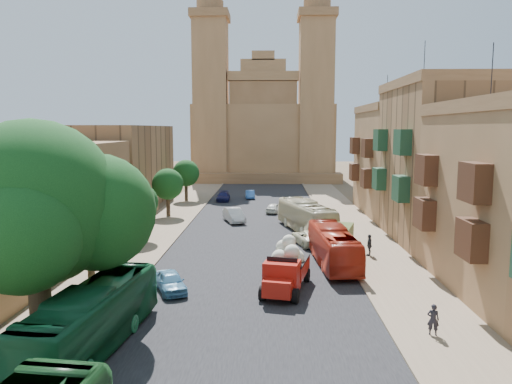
# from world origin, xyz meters

# --- Properties ---
(ground) EXTENTS (260.00, 260.00, 0.00)m
(ground) POSITION_xyz_m (0.00, 0.00, 0.00)
(ground) COLOR brown
(road_surface) EXTENTS (14.00, 140.00, 0.01)m
(road_surface) POSITION_xyz_m (0.00, 30.00, 0.01)
(road_surface) COLOR black
(road_surface) RESTS_ON ground
(sidewalk_east) EXTENTS (5.00, 140.00, 0.01)m
(sidewalk_east) POSITION_xyz_m (9.50, 30.00, 0.01)
(sidewalk_east) COLOR #7D6952
(sidewalk_east) RESTS_ON ground
(sidewalk_west) EXTENTS (5.00, 140.00, 0.01)m
(sidewalk_west) POSITION_xyz_m (-9.50, 30.00, 0.01)
(sidewalk_west) COLOR #7D6952
(sidewalk_west) RESTS_ON ground
(kerb_east) EXTENTS (0.25, 140.00, 0.12)m
(kerb_east) POSITION_xyz_m (7.00, 30.00, 0.06)
(kerb_east) COLOR #7D6952
(kerb_east) RESTS_ON ground
(kerb_west) EXTENTS (0.25, 140.00, 0.12)m
(kerb_west) POSITION_xyz_m (-7.00, 30.00, 0.06)
(kerb_west) COLOR #7D6952
(kerb_west) RESTS_ON ground
(townhouse_c) EXTENTS (9.00, 14.00, 17.40)m
(townhouse_c) POSITION_xyz_m (15.95, 25.00, 6.91)
(townhouse_c) COLOR olive
(townhouse_c) RESTS_ON ground
(townhouse_d) EXTENTS (9.00, 14.00, 15.90)m
(townhouse_d) POSITION_xyz_m (15.95, 39.00, 6.16)
(townhouse_d) COLOR brown
(townhouse_d) RESTS_ON ground
(west_wall) EXTENTS (1.00, 40.00, 1.80)m
(west_wall) POSITION_xyz_m (-12.50, 20.00, 0.90)
(west_wall) COLOR brown
(west_wall) RESTS_ON ground
(west_building_low) EXTENTS (10.00, 28.00, 8.40)m
(west_building_low) POSITION_xyz_m (-18.00, 18.00, 4.20)
(west_building_low) COLOR brown
(west_building_low) RESTS_ON ground
(west_building_mid) EXTENTS (10.00, 22.00, 10.00)m
(west_building_mid) POSITION_xyz_m (-18.00, 44.00, 5.00)
(west_building_mid) COLOR olive
(west_building_mid) RESTS_ON ground
(church) EXTENTS (28.00, 22.50, 36.30)m
(church) POSITION_xyz_m (-0.00, 78.61, 9.52)
(church) COLOR brown
(church) RESTS_ON ground
(ficus_tree) EXTENTS (10.09, 9.29, 10.09)m
(ficus_tree) POSITION_xyz_m (-9.41, 4.01, 5.97)
(ficus_tree) COLOR #36291B
(ficus_tree) RESTS_ON ground
(street_tree_a) EXTENTS (2.82, 2.82, 4.33)m
(street_tree_a) POSITION_xyz_m (-10.00, 12.00, 2.89)
(street_tree_a) COLOR #36291B
(street_tree_a) RESTS_ON ground
(street_tree_b) EXTENTS (3.21, 3.21, 4.94)m
(street_tree_b) POSITION_xyz_m (-10.00, 24.00, 3.30)
(street_tree_b) COLOR #36291B
(street_tree_b) RESTS_ON ground
(street_tree_c) EXTENTS (3.45, 3.45, 5.30)m
(street_tree_c) POSITION_xyz_m (-10.00, 36.00, 3.55)
(street_tree_c) COLOR #36291B
(street_tree_c) RESTS_ON ground
(street_tree_d) EXTENTS (3.59, 3.59, 5.52)m
(street_tree_d) POSITION_xyz_m (-10.00, 48.00, 3.70)
(street_tree_d) COLOR #36291B
(street_tree_d) RESTS_ON ground
(red_truck) EXTENTS (3.26, 5.81, 3.23)m
(red_truck) POSITION_xyz_m (2.22, 10.71, 1.42)
(red_truck) COLOR #B0170D
(red_truck) RESTS_ON ground
(olive_pickup) EXTENTS (3.42, 5.29, 2.02)m
(olive_pickup) POSITION_xyz_m (6.41, 20.00, 0.99)
(olive_pickup) COLOR #435620
(olive_pickup) RESTS_ON ground
(bus_green_north) EXTENTS (3.49, 10.38, 2.84)m
(bus_green_north) POSITION_xyz_m (-6.50, 2.44, 1.42)
(bus_green_north) COLOR #12512C
(bus_green_north) RESTS_ON ground
(bus_red_east) EXTENTS (2.87, 9.68, 2.66)m
(bus_red_east) POSITION_xyz_m (5.75, 16.54, 1.33)
(bus_red_east) COLOR #B22C19
(bus_red_east) RESTS_ON ground
(bus_cream_east) EXTENTS (5.17, 10.56, 2.87)m
(bus_cream_east) POSITION_xyz_m (4.66, 28.06, 1.43)
(bus_cream_east) COLOR beige
(bus_cream_east) RESTS_ON ground
(car_blue_a) EXTENTS (2.74, 3.87, 1.22)m
(car_blue_a) POSITION_xyz_m (-4.64, 10.31, 0.61)
(car_blue_a) COLOR #4E8CB4
(car_blue_a) RESTS_ON ground
(car_white_a) EXTENTS (2.82, 4.61, 1.43)m
(car_white_a) POSITION_xyz_m (-2.46, 32.67, 0.72)
(car_white_a) COLOR silver
(car_white_a) RESTS_ON ground
(car_cream) EXTENTS (3.13, 4.81, 1.23)m
(car_cream) POSITION_xyz_m (4.49, 22.66, 0.62)
(car_cream) COLOR beige
(car_cream) RESTS_ON ground
(car_dkblue) EXTENTS (1.79, 4.15, 1.19)m
(car_dkblue) POSITION_xyz_m (-5.00, 47.89, 0.60)
(car_dkblue) COLOR #171A53
(car_dkblue) RESTS_ON ground
(car_white_b) EXTENTS (2.10, 3.58, 1.14)m
(car_white_b) POSITION_xyz_m (1.70, 38.49, 0.57)
(car_white_b) COLOR silver
(car_white_b) RESTS_ON ground
(car_blue_b) EXTENTS (1.49, 3.48, 1.12)m
(car_blue_b) POSITION_xyz_m (-1.50, 50.32, 0.56)
(car_blue_b) COLOR #3569BC
(car_blue_b) RESTS_ON ground
(pedestrian_a) EXTENTS (0.62, 0.49, 1.51)m
(pedestrian_a) POSITION_xyz_m (8.90, 4.39, 0.75)
(pedestrian_a) COLOR black
(pedestrian_a) RESTS_ON ground
(pedestrian_c) EXTENTS (0.69, 1.05, 1.67)m
(pedestrian_c) POSITION_xyz_m (8.82, 19.11, 0.83)
(pedestrian_c) COLOR #313239
(pedestrian_c) RESTS_ON ground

